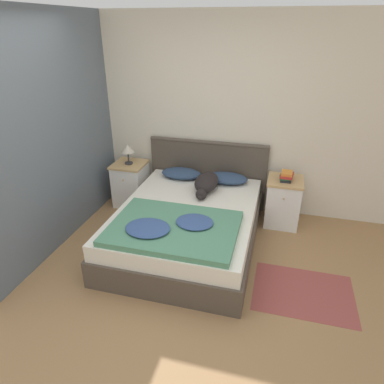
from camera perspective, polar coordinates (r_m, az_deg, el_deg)
The scene contains 14 objects.
ground_plane at distance 3.45m, azimuth -6.96°, elevation -17.44°, with size 16.00×16.00×0.00m, color #997047.
wall_back at distance 4.67m, azimuth 1.92°, elevation 12.57°, with size 9.00×0.06×2.55m.
wall_side_left at distance 4.27m, azimuth -20.50°, elevation 9.65°, with size 0.06×3.10×2.55m.
bed at distance 4.04m, azimuth -0.76°, elevation -5.67°, with size 1.56×2.05×0.49m.
headboard at distance 4.83m, azimuth 2.60°, elevation 3.34°, with size 1.64×0.06×0.96m.
nightstand_left at distance 4.99m, azimuth -10.15°, elevation 1.38°, with size 0.44×0.46×0.63m.
nightstand_right at distance 4.57m, azimuth 14.91°, elevation -1.55°, with size 0.44×0.46×0.63m.
pillow_left at distance 4.67m, azimuth -1.81°, elevation 3.14°, with size 0.55×0.33×0.12m.
pillow_right at distance 4.54m, azimuth 5.82°, elevation 2.32°, with size 0.55×0.33×0.12m.
quilt at distance 3.48m, azimuth -3.24°, elevation -5.93°, with size 1.28×0.94×0.11m.
dog at distance 4.29m, azimuth 2.40°, elevation 1.51°, with size 0.29×0.71×0.20m.
book_stack at distance 4.41m, azimuth 15.43°, elevation 2.61°, with size 0.17×0.24×0.11m.
table_lamp at distance 4.79m, azimuth -10.67°, elevation 7.00°, with size 0.18×0.18×0.28m.
rug at distance 3.67m, azimuth 18.03°, elevation -15.62°, with size 0.96×0.73×0.00m.
Camera 1 is at (1.03, -2.29, 2.37)m, focal length 32.00 mm.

